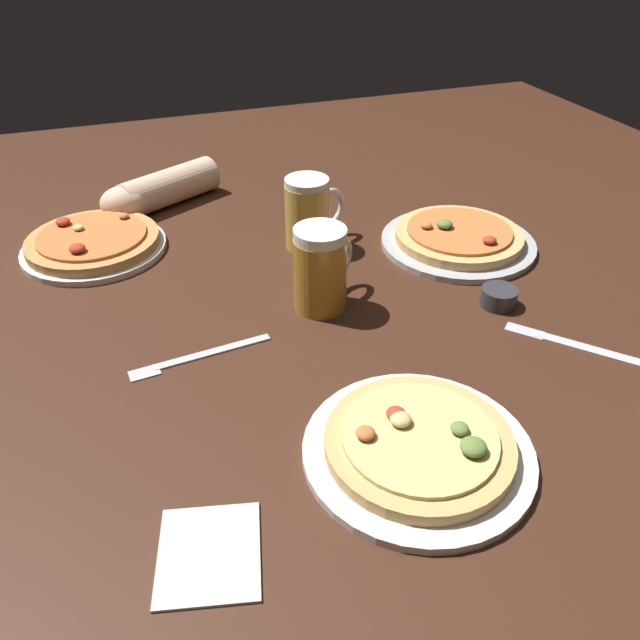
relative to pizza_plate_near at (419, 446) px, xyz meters
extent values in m
cube|color=#3D2114|center=(-0.02, 0.29, -0.03)|extent=(2.40, 2.40, 0.03)
cylinder|color=silver|center=(0.00, 0.00, -0.01)|extent=(0.29, 0.29, 0.01)
cylinder|color=tan|center=(0.00, 0.00, 0.01)|extent=(0.23, 0.23, 0.02)
cylinder|color=#DBC67A|center=(0.00, 0.00, 0.02)|extent=(0.19, 0.19, 0.01)
ellipsoid|color=olive|center=(0.05, -0.05, 0.03)|extent=(0.03, 0.03, 0.02)
ellipsoid|color=#B73823|center=(-0.02, 0.04, 0.03)|extent=(0.02, 0.02, 0.01)
ellipsoid|color=#DBC67A|center=(-0.01, 0.03, 0.03)|extent=(0.03, 0.03, 0.01)
ellipsoid|color=olive|center=(0.05, -0.01, 0.03)|extent=(0.02, 0.02, 0.01)
ellipsoid|color=#C67038|center=(-0.06, 0.02, 0.03)|extent=(0.02, 0.02, 0.01)
cylinder|color=#B2B2B7|center=(0.33, 0.47, -0.01)|extent=(0.30, 0.30, 0.01)
cylinder|color=tan|center=(0.33, 0.47, 0.01)|extent=(0.25, 0.25, 0.02)
cylinder|color=#C67038|center=(0.33, 0.47, 0.02)|extent=(0.20, 0.20, 0.01)
ellipsoid|color=#B73823|center=(0.35, 0.40, 0.03)|extent=(0.03, 0.03, 0.01)
ellipsoid|color=olive|center=(0.30, 0.48, 0.03)|extent=(0.03, 0.03, 0.02)
ellipsoid|color=#C67038|center=(0.27, 0.49, 0.03)|extent=(0.02, 0.02, 0.01)
cylinder|color=silver|center=(-0.35, 0.69, -0.01)|extent=(0.27, 0.27, 0.01)
cylinder|color=tan|center=(-0.35, 0.69, 0.01)|extent=(0.25, 0.25, 0.02)
cylinder|color=#C67038|center=(-0.35, 0.69, 0.02)|extent=(0.20, 0.20, 0.01)
ellipsoid|color=#C67038|center=(-0.28, 0.74, 0.02)|extent=(0.02, 0.02, 0.01)
ellipsoid|color=#B73823|center=(-0.37, 0.62, 0.03)|extent=(0.03, 0.03, 0.01)
ellipsoid|color=#B73823|center=(-0.40, 0.75, 0.03)|extent=(0.03, 0.03, 0.01)
ellipsoid|color=#DBC67A|center=(-0.37, 0.71, 0.02)|extent=(0.02, 0.02, 0.01)
cylinder|color=gold|center=(0.05, 0.57, 0.05)|extent=(0.08, 0.08, 0.13)
cylinder|color=white|center=(0.05, 0.57, 0.12)|extent=(0.08, 0.08, 0.01)
torus|color=silver|center=(0.10, 0.59, 0.05)|extent=(0.08, 0.04, 0.08)
cylinder|color=#B27A23|center=(0.00, 0.36, 0.05)|extent=(0.09, 0.09, 0.13)
cylinder|color=white|center=(0.00, 0.36, 0.12)|extent=(0.09, 0.09, 0.02)
torus|color=silver|center=(0.04, 0.39, 0.05)|extent=(0.07, 0.06, 0.08)
cylinder|color=#333338|center=(0.28, 0.26, 0.00)|extent=(0.06, 0.06, 0.03)
cube|color=silver|center=(-0.27, -0.05, -0.01)|extent=(0.13, 0.14, 0.01)
cube|color=silver|center=(-0.20, 0.29, -0.01)|extent=(0.18, 0.03, 0.01)
cube|color=silver|center=(-0.30, 0.28, -0.01)|extent=(0.05, 0.03, 0.00)
cube|color=silver|center=(0.35, 0.10, -0.01)|extent=(0.14, 0.15, 0.01)
cube|color=silver|center=(0.28, 0.18, -0.01)|extent=(0.06, 0.06, 0.00)
cylinder|color=beige|center=(-0.17, 0.86, 0.02)|extent=(0.24, 0.17, 0.08)
ellipsoid|color=beige|center=(-0.27, 0.81, 0.02)|extent=(0.10, 0.08, 0.07)
camera|label=1|loc=(-0.30, -0.47, 0.57)|focal=35.23mm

